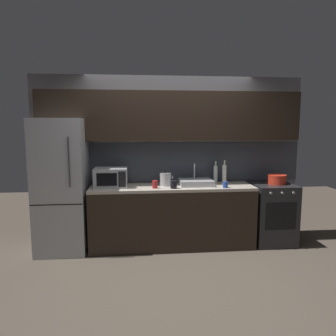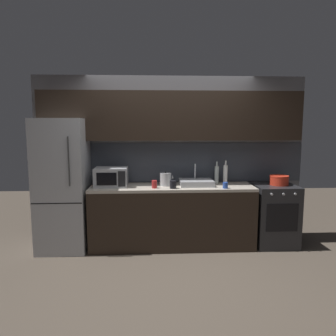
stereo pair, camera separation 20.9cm
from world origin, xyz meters
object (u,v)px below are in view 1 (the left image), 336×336
object	(u,v)px
refrigerator	(62,186)
mug_red	(155,184)
oven_range	(272,213)
microwave	(111,177)
kettle	(165,179)
cooking_pot	(277,179)
wine_bottle_white	(224,174)
wine_bottle_clear	(215,174)
mug_dark	(174,185)
mug_blue	(225,185)

from	to	relation	value
refrigerator	mug_red	bearing A→B (deg)	-6.43
refrigerator	mug_red	world-z (taller)	refrigerator
oven_range	microwave	distance (m)	2.46
kettle	cooking_pot	bearing A→B (deg)	-1.21
microwave	wine_bottle_white	xyz separation A→B (m)	(1.68, 0.11, 0.01)
wine_bottle_clear	wine_bottle_white	size ratio (longest dim) A/B	0.94
kettle	wine_bottle_clear	bearing A→B (deg)	12.49
refrigerator	mug_dark	bearing A→B (deg)	-6.69
refrigerator	microwave	xyz separation A→B (m)	(0.68, 0.02, 0.11)
kettle	oven_range	bearing A→B (deg)	-1.30
refrigerator	oven_range	world-z (taller)	refrigerator
oven_range	wine_bottle_white	bearing A→B (deg)	169.28
refrigerator	microwave	size ratio (longest dim) A/B	4.04
microwave	mug_blue	xyz separation A→B (m)	(1.60, -0.23, -0.09)
microwave	refrigerator	bearing A→B (deg)	-178.45
mug_blue	mug_dark	world-z (taller)	mug_dark
wine_bottle_white	mug_red	world-z (taller)	wine_bottle_white
wine_bottle_white	wine_bottle_clear	bearing A→B (deg)	147.08
kettle	wine_bottle_clear	size ratio (longest dim) A/B	0.64
wine_bottle_clear	mug_red	bearing A→B (deg)	-159.46
oven_range	mug_dark	size ratio (longest dim) A/B	8.33
mug_blue	cooking_pot	xyz separation A→B (m)	(0.85, 0.21, 0.03)
mug_dark	refrigerator	bearing A→B (deg)	173.31
kettle	mug_red	size ratio (longest dim) A/B	1.93
mug_dark	oven_range	bearing A→B (deg)	6.84
mug_blue	microwave	bearing A→B (deg)	171.82
kettle	microwave	bearing A→B (deg)	-178.76
mug_red	cooking_pot	xyz separation A→B (m)	(1.83, 0.15, 0.02)
refrigerator	wine_bottle_clear	distance (m)	2.25
kettle	mug_dark	world-z (taller)	kettle
mug_dark	mug_red	distance (m)	0.26
oven_range	wine_bottle_clear	bearing A→B (deg)	165.75
wine_bottle_clear	kettle	bearing A→B (deg)	-167.51
microwave	wine_bottle_clear	xyz separation A→B (m)	(1.56, 0.19, -0.00)
oven_range	cooking_pot	world-z (taller)	cooking_pot
microwave	mug_dark	size ratio (longest dim) A/B	4.26
refrigerator	kettle	world-z (taller)	refrigerator
mug_blue	kettle	bearing A→B (deg)	163.25
wine_bottle_white	mug_blue	bearing A→B (deg)	-102.98
refrigerator	oven_range	xyz separation A→B (m)	(3.07, -0.00, -0.48)
kettle	mug_red	bearing A→B (deg)	-132.13
mug_dark	mug_red	size ratio (longest dim) A/B	1.00
mug_red	mug_dark	bearing A→B (deg)	-8.03
mug_red	oven_range	bearing A→B (deg)	4.67
microwave	kettle	xyz separation A→B (m)	(0.78, 0.02, -0.04)
cooking_pot	wine_bottle_clear	bearing A→B (deg)	166.74
kettle	mug_dark	xyz separation A→B (m)	(0.10, -0.22, -0.04)
mug_dark	microwave	bearing A→B (deg)	167.06
refrigerator	mug_red	distance (m)	1.30
wine_bottle_clear	mug_dark	distance (m)	0.79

